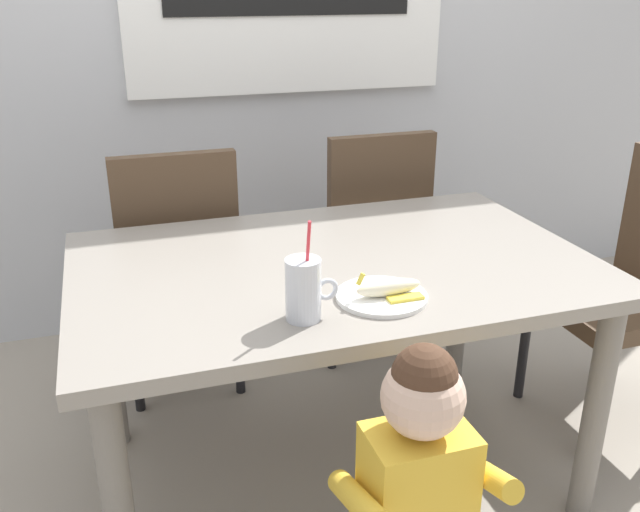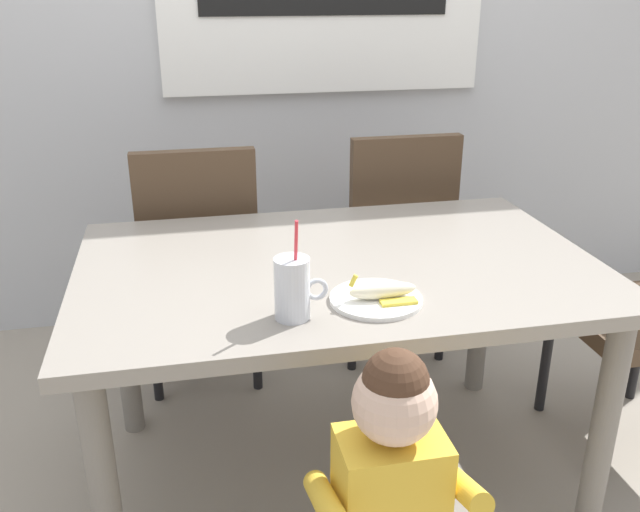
{
  "view_description": "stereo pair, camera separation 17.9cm",
  "coord_description": "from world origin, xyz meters",
  "px_view_note": "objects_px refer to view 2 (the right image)",
  "views": [
    {
      "loc": [
        -0.59,
        -1.68,
        1.49
      ],
      "look_at": [
        -0.07,
        -0.09,
        0.81
      ],
      "focal_mm": 38.1,
      "sensor_mm": 36.0,
      "label": 1
    },
    {
      "loc": [
        -0.41,
        -1.72,
        1.49
      ],
      "look_at": [
        -0.07,
        -0.09,
        0.81
      ],
      "focal_mm": 38.1,
      "sensor_mm": 36.0,
      "label": 2
    }
  ],
  "objects_px": {
    "snack_plate": "(376,299)",
    "dining_table": "(338,292)",
    "milk_cup": "(293,292)",
    "dining_chair_left": "(199,254)",
    "dining_chair_right": "(393,233)",
    "peeled_banana": "(384,291)",
    "toddler_standing": "(391,484)"
  },
  "relations": [
    {
      "from": "snack_plate",
      "to": "dining_table",
      "type": "bearing_deg",
      "value": 96.69
    },
    {
      "from": "dining_table",
      "to": "milk_cup",
      "type": "bearing_deg",
      "value": -120.33
    },
    {
      "from": "dining_table",
      "to": "dining_chair_left",
      "type": "bearing_deg",
      "value": 119.43
    },
    {
      "from": "dining_chair_right",
      "to": "snack_plate",
      "type": "xyz_separation_m",
      "value": [
        -0.37,
        -1.0,
        0.21
      ]
    },
    {
      "from": "dining_chair_left",
      "to": "milk_cup",
      "type": "bearing_deg",
      "value": 101.09
    },
    {
      "from": "dining_chair_left",
      "to": "dining_chair_right",
      "type": "relative_size",
      "value": 1.0
    },
    {
      "from": "dining_table",
      "to": "dining_chair_right",
      "type": "height_order",
      "value": "dining_chair_right"
    },
    {
      "from": "dining_chair_left",
      "to": "snack_plate",
      "type": "distance_m",
      "value": 1.04
    },
    {
      "from": "dining_table",
      "to": "snack_plate",
      "type": "bearing_deg",
      "value": -83.31
    },
    {
      "from": "dining_table",
      "to": "peeled_banana",
      "type": "height_order",
      "value": "peeled_banana"
    },
    {
      "from": "dining_table",
      "to": "milk_cup",
      "type": "xyz_separation_m",
      "value": [
        -0.18,
        -0.31,
        0.16
      ]
    },
    {
      "from": "dining_table",
      "to": "peeled_banana",
      "type": "relative_size",
      "value": 8.48
    },
    {
      "from": "toddler_standing",
      "to": "dining_table",
      "type": "bearing_deg",
      "value": 86.25
    },
    {
      "from": "dining_chair_left",
      "to": "peeled_banana",
      "type": "xyz_separation_m",
      "value": [
        0.42,
        -0.94,
        0.24
      ]
    },
    {
      "from": "milk_cup",
      "to": "dining_chair_right",
      "type": "bearing_deg",
      "value": 60.67
    },
    {
      "from": "dining_table",
      "to": "toddler_standing",
      "type": "xyz_separation_m",
      "value": [
        -0.04,
        -0.66,
        -0.13
      ]
    },
    {
      "from": "snack_plate",
      "to": "toddler_standing",
      "type": "bearing_deg",
      "value": -100.83
    },
    {
      "from": "toddler_standing",
      "to": "milk_cup",
      "type": "relative_size",
      "value": 3.34
    },
    {
      "from": "toddler_standing",
      "to": "dining_chair_left",
      "type": "bearing_deg",
      "value": 104.03
    },
    {
      "from": "dining_table",
      "to": "peeled_banana",
      "type": "bearing_deg",
      "value": -80.3
    },
    {
      "from": "toddler_standing",
      "to": "milk_cup",
      "type": "xyz_separation_m",
      "value": [
        -0.14,
        0.35,
        0.29
      ]
    },
    {
      "from": "dining_table",
      "to": "snack_plate",
      "type": "xyz_separation_m",
      "value": [
        0.03,
        -0.27,
        0.1
      ]
    },
    {
      "from": "dining_chair_left",
      "to": "peeled_banana",
      "type": "distance_m",
      "value": 1.06
    },
    {
      "from": "dining_chair_right",
      "to": "snack_plate",
      "type": "bearing_deg",
      "value": 69.67
    },
    {
      "from": "dining_chair_right",
      "to": "peeled_banana",
      "type": "relative_size",
      "value": 5.59
    },
    {
      "from": "snack_plate",
      "to": "dining_chair_left",
      "type": "bearing_deg",
      "value": 113.52
    },
    {
      "from": "dining_table",
      "to": "snack_plate",
      "type": "relative_size",
      "value": 6.34
    },
    {
      "from": "dining_table",
      "to": "dining_chair_left",
      "type": "relative_size",
      "value": 1.52
    },
    {
      "from": "toddler_standing",
      "to": "milk_cup",
      "type": "height_order",
      "value": "milk_cup"
    },
    {
      "from": "dining_table",
      "to": "dining_chair_right",
      "type": "relative_size",
      "value": 1.52
    },
    {
      "from": "dining_table",
      "to": "dining_chair_right",
      "type": "distance_m",
      "value": 0.84
    },
    {
      "from": "toddler_standing",
      "to": "milk_cup",
      "type": "distance_m",
      "value": 0.48
    }
  ]
}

